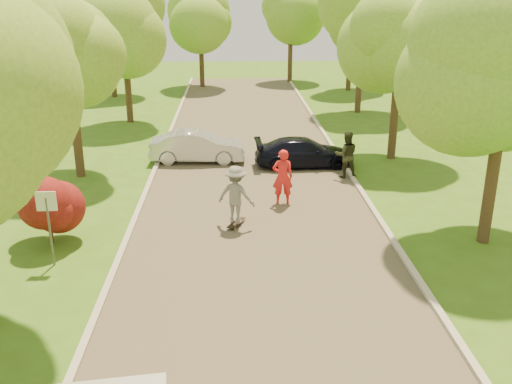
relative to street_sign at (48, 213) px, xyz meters
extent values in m
plane|color=#396017|center=(5.80, -4.00, -1.56)|extent=(100.00, 100.00, 0.00)
cube|color=#4C4438|center=(5.80, 4.00, -1.56)|extent=(8.00, 60.00, 0.01)
cube|color=#B2AD9E|center=(1.75, 4.00, -1.50)|extent=(0.18, 60.00, 0.12)
cube|color=#B2AD9E|center=(9.85, 4.00, -1.50)|extent=(0.18, 60.00, 0.12)
cylinder|color=#59595E|center=(0.00, 0.00, -0.56)|extent=(0.06, 0.06, 2.00)
cube|color=white|center=(0.00, 0.00, 0.34)|extent=(0.55, 0.04, 0.55)
cylinder|color=#382619|center=(-0.50, 1.50, -1.21)|extent=(0.12, 0.12, 0.70)
sphere|color=#590F0F|center=(-0.50, 1.50, -0.46)|extent=(1.70, 1.70, 1.70)
cylinder|color=#382619|center=(-1.20, 8.00, 0.01)|extent=(0.36, 0.36, 3.15)
sphere|color=#5E9629|center=(-1.20, 8.00, 2.85)|extent=(4.20, 4.20, 4.20)
sphere|color=#5E9629|center=(-0.57, 8.00, 3.48)|extent=(3.15, 3.15, 3.15)
cylinder|color=#382619|center=(-0.80, 18.00, 0.35)|extent=(0.36, 0.36, 3.83)
sphere|color=#5E9629|center=(-0.80, 18.00, 3.70)|extent=(4.80, 4.80, 4.80)
sphere|color=#5E9629|center=(-0.08, 18.00, 4.42)|extent=(3.60, 3.60, 3.60)
cylinder|color=#382619|center=(12.60, 1.00, 0.35)|extent=(0.36, 0.36, 3.83)
sphere|color=#5E9629|center=(12.60, 1.00, 3.76)|extent=(5.00, 5.00, 5.00)
cylinder|color=#382619|center=(12.20, 10.00, 0.12)|extent=(0.36, 0.36, 3.38)
sphere|color=#5E9629|center=(12.20, 10.00, 3.13)|extent=(4.40, 4.40, 4.40)
sphere|color=#5E9629|center=(12.86, 10.00, 3.79)|extent=(3.30, 3.30, 3.30)
cylinder|color=#382619|center=(12.80, 20.00, 0.46)|extent=(0.36, 0.36, 4.05)
sphere|color=#5E9629|center=(12.80, 20.00, 4.05)|extent=(5.20, 5.20, 5.20)
sphere|color=#5E9629|center=(13.58, 20.00, 4.83)|extent=(3.90, 3.90, 3.90)
cylinder|color=#382619|center=(-3.20, 26.00, 0.24)|extent=(0.36, 0.36, 3.60)
sphere|color=#5E9629|center=(-3.20, 26.00, 3.54)|extent=(5.00, 5.00, 5.00)
sphere|color=#5E9629|center=(-2.45, 26.00, 4.29)|extent=(3.75, 3.75, 3.75)
cylinder|color=#382619|center=(13.80, 28.00, 0.35)|extent=(0.36, 0.36, 3.83)
sphere|color=#5E9629|center=(13.80, 28.00, 3.76)|extent=(5.00, 5.00, 5.00)
sphere|color=#5E9629|center=(14.55, 28.00, 4.51)|extent=(3.75, 3.75, 3.75)
cylinder|color=#382619|center=(2.80, 30.00, 0.12)|extent=(0.36, 0.36, 3.38)
sphere|color=#5E9629|center=(2.80, 30.00, 3.25)|extent=(4.80, 4.80, 4.80)
sphere|color=#5E9629|center=(3.52, 30.00, 3.97)|extent=(3.60, 3.60, 3.60)
cylinder|color=#382619|center=(9.80, 32.00, 0.24)|extent=(0.36, 0.36, 3.60)
sphere|color=#5E9629|center=(9.80, 32.00, 3.54)|extent=(5.00, 5.00, 5.00)
sphere|color=#5E9629|center=(10.55, 32.00, 4.29)|extent=(3.75, 3.75, 3.75)
imported|color=#B9BABF|center=(3.50, 9.87, -0.88)|extent=(4.20, 1.60, 1.37)
imported|color=black|center=(8.10, 8.98, -0.95)|extent=(4.29, 1.87, 1.23)
cube|color=black|center=(5.11, 2.53, -1.45)|extent=(0.63, 1.00, 0.02)
cylinder|color=#BFCC4C|center=(5.33, 2.82, -1.52)|extent=(0.06, 0.08, 0.08)
cylinder|color=#BFCC4C|center=(5.17, 2.89, -1.52)|extent=(0.06, 0.08, 0.08)
cylinder|color=#BFCC4C|center=(5.05, 2.18, -1.52)|extent=(0.06, 0.08, 0.08)
cylinder|color=#BFCC4C|center=(4.89, 2.25, -1.52)|extent=(0.06, 0.08, 0.08)
imported|color=slate|center=(5.11, 2.53, -0.49)|extent=(1.41, 1.13, 1.90)
imported|color=red|center=(6.77, 4.49, -0.56)|extent=(0.74, 0.49, 2.00)
imported|color=#292D1B|center=(9.60, 7.36, -0.61)|extent=(0.94, 0.74, 1.90)
camera|label=1|loc=(4.99, -14.50, 5.75)|focal=40.00mm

